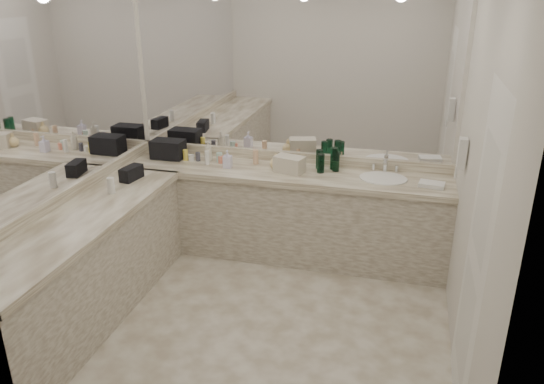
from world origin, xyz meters
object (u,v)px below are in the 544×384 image
(black_toiletry_bag, at_px, (168,150))
(hand_towel, at_px, (432,185))
(soap_bottle_b, at_px, (227,159))
(soap_bottle_a, at_px, (208,151))
(soap_bottle_c, at_px, (276,161))
(wall_phone, at_px, (462,153))
(cream_cosmetic_case, at_px, (289,164))
(sink, at_px, (383,179))

(black_toiletry_bag, height_order, hand_towel, black_toiletry_bag)
(hand_towel, relative_size, soap_bottle_b, 1.23)
(soap_bottle_a, relative_size, soap_bottle_c, 1.37)
(wall_phone, relative_size, black_toiletry_bag, 0.73)
(cream_cosmetic_case, distance_m, soap_bottle_c, 0.16)
(sink, height_order, black_toiletry_bag, black_toiletry_bag)
(wall_phone, height_order, soap_bottle_c, wall_phone)
(sink, bearing_deg, black_toiletry_bag, 178.30)
(black_toiletry_bag, xyz_separation_m, soap_bottle_c, (1.15, -0.04, -0.02))
(black_toiletry_bag, xyz_separation_m, cream_cosmetic_case, (1.30, -0.10, -0.01))
(hand_towel, bearing_deg, black_toiletry_bag, 176.47)
(soap_bottle_b, bearing_deg, soap_bottle_c, 10.74)
(wall_phone, relative_size, soap_bottle_a, 1.16)
(soap_bottle_c, bearing_deg, wall_phone, -17.81)
(black_toiletry_bag, height_order, soap_bottle_b, black_toiletry_bag)
(wall_phone, height_order, soap_bottle_b, wall_phone)
(soap_bottle_a, xyz_separation_m, soap_bottle_c, (0.73, -0.07, -0.03))
(soap_bottle_a, relative_size, soap_bottle_b, 1.17)
(soap_bottle_a, distance_m, soap_bottle_b, 0.30)
(hand_towel, bearing_deg, sink, 167.37)
(cream_cosmetic_case, distance_m, soap_bottle_b, 0.62)
(soap_bottle_a, distance_m, soap_bottle_c, 0.73)
(soap_bottle_c, bearing_deg, soap_bottle_a, 174.62)
(sink, distance_m, soap_bottle_a, 1.77)
(wall_phone, distance_m, hand_towel, 0.62)
(hand_towel, bearing_deg, cream_cosmetic_case, 177.19)
(hand_towel, xyz_separation_m, soap_bottle_b, (-1.93, 0.04, 0.07))
(cream_cosmetic_case, bearing_deg, wall_phone, -2.30)
(soap_bottle_a, height_order, soap_bottle_b, soap_bottle_a)
(wall_phone, xyz_separation_m, soap_bottle_b, (-2.11, 0.44, -0.36))
(sink, height_order, soap_bottle_b, soap_bottle_b)
(hand_towel, bearing_deg, soap_bottle_b, 178.94)
(soap_bottle_b, height_order, soap_bottle_c, soap_bottle_b)
(sink, bearing_deg, wall_phone, -39.57)
(wall_phone, bearing_deg, sink, 140.43)
(black_toiletry_bag, bearing_deg, soap_bottle_b, -10.35)
(sink, distance_m, hand_towel, 0.44)
(cream_cosmetic_case, bearing_deg, soap_bottle_b, -162.21)
(sink, distance_m, black_toiletry_bag, 2.19)
(black_toiletry_bag, distance_m, soap_bottle_a, 0.43)
(black_toiletry_bag, height_order, soap_bottle_a, soap_bottle_a)
(cream_cosmetic_case, xyz_separation_m, hand_towel, (1.32, -0.06, -0.06))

